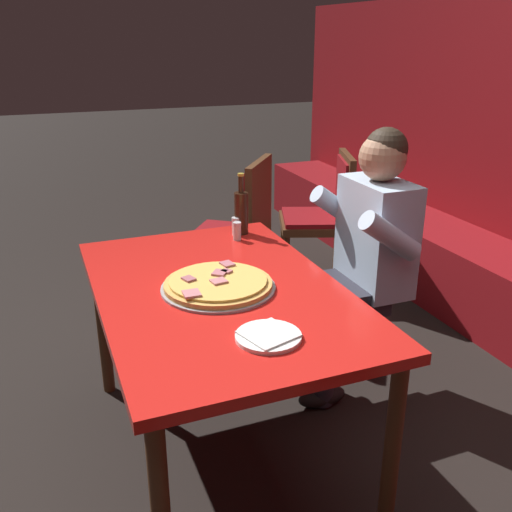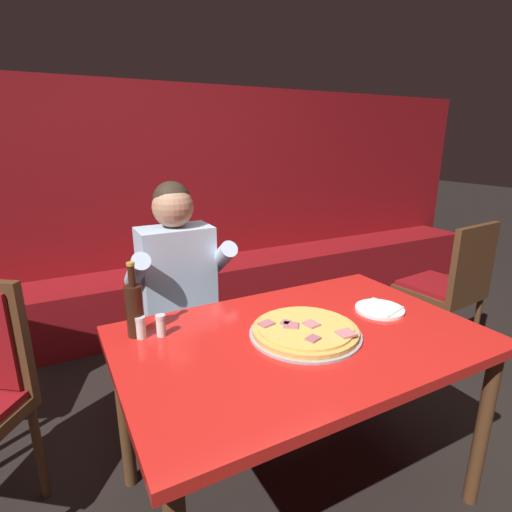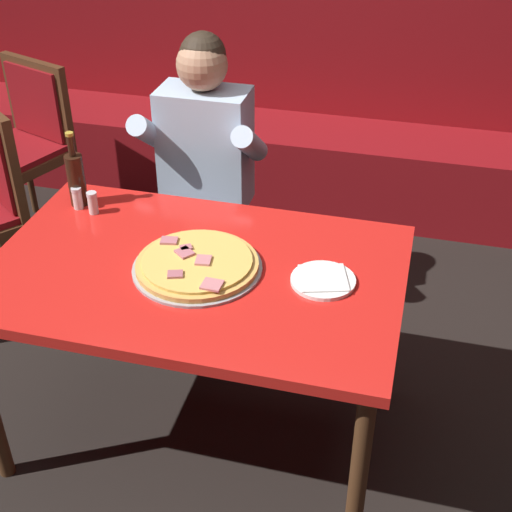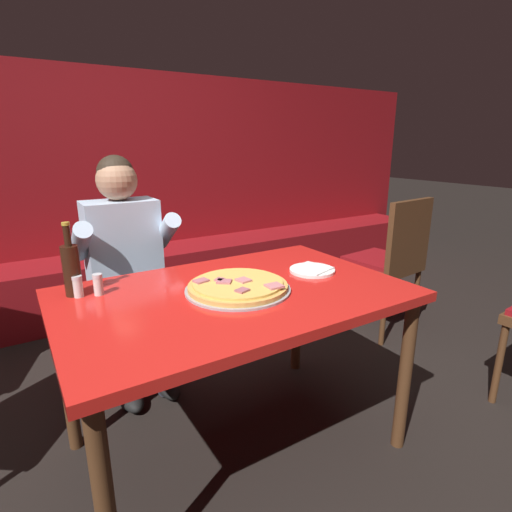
{
  "view_description": "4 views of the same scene",
  "coord_description": "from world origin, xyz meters",
  "px_view_note": "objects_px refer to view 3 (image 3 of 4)",
  "views": [
    {
      "loc": [
        1.87,
        -0.59,
        1.64
      ],
      "look_at": [
        -0.18,
        0.22,
        0.79
      ],
      "focal_mm": 40.0,
      "sensor_mm": 36.0,
      "label": 1
    },
    {
      "loc": [
        -0.8,
        -1.14,
        1.48
      ],
      "look_at": [
        -0.02,
        0.34,
        0.99
      ],
      "focal_mm": 28.0,
      "sensor_mm": 36.0,
      "label": 2
    },
    {
      "loc": [
        0.68,
        -1.82,
        2.1
      ],
      "look_at": [
        0.18,
        0.1,
        0.77
      ],
      "focal_mm": 50.0,
      "sensor_mm": 36.0,
      "label": 3
    },
    {
      "loc": [
        -0.73,
        -1.33,
        1.34
      ],
      "look_at": [
        0.16,
        0.09,
        0.86
      ],
      "focal_mm": 28.0,
      "sensor_mm": 36.0,
      "label": 4
    }
  ],
  "objects_px": {
    "shaker_oregano": "(77,199)",
    "dining_chair_by_booth": "(25,138)",
    "shaker_parmesan": "(93,204)",
    "pizza": "(197,264)",
    "diner_seated_blue_shirt": "(200,172)",
    "main_dining_table": "(196,287)",
    "plate_white_paper": "(323,280)",
    "beer_bottle": "(76,178)"
  },
  "relations": [
    {
      "from": "shaker_oregano",
      "to": "dining_chair_by_booth",
      "type": "xyz_separation_m",
      "value": [
        -0.78,
        0.91,
        -0.24
      ]
    },
    {
      "from": "shaker_parmesan",
      "to": "dining_chair_by_booth",
      "type": "height_order",
      "value": "dining_chair_by_booth"
    },
    {
      "from": "pizza",
      "to": "diner_seated_blue_shirt",
      "type": "relative_size",
      "value": 0.34
    },
    {
      "from": "shaker_oregano",
      "to": "dining_chair_by_booth",
      "type": "bearing_deg",
      "value": 130.78
    },
    {
      "from": "main_dining_table",
      "to": "diner_seated_blue_shirt",
      "type": "height_order",
      "value": "diner_seated_blue_shirt"
    },
    {
      "from": "main_dining_table",
      "to": "plate_white_paper",
      "type": "relative_size",
      "value": 6.54
    },
    {
      "from": "shaker_parmesan",
      "to": "dining_chair_by_booth",
      "type": "xyz_separation_m",
      "value": [
        -0.85,
        0.93,
        -0.24
      ]
    },
    {
      "from": "plate_white_paper",
      "to": "dining_chair_by_booth",
      "type": "xyz_separation_m",
      "value": [
        -1.76,
        1.15,
        -0.21
      ]
    },
    {
      "from": "shaker_oregano",
      "to": "shaker_parmesan",
      "type": "bearing_deg",
      "value": -14.56
    },
    {
      "from": "pizza",
      "to": "diner_seated_blue_shirt",
      "type": "height_order",
      "value": "diner_seated_blue_shirt"
    },
    {
      "from": "beer_bottle",
      "to": "diner_seated_blue_shirt",
      "type": "distance_m",
      "value": 0.59
    },
    {
      "from": "shaker_oregano",
      "to": "diner_seated_blue_shirt",
      "type": "relative_size",
      "value": 0.07
    },
    {
      "from": "main_dining_table",
      "to": "dining_chair_by_booth",
      "type": "height_order",
      "value": "dining_chair_by_booth"
    },
    {
      "from": "shaker_oregano",
      "to": "pizza",
      "type": "bearing_deg",
      "value": -25.76
    },
    {
      "from": "shaker_oregano",
      "to": "diner_seated_blue_shirt",
      "type": "height_order",
      "value": "diner_seated_blue_shirt"
    },
    {
      "from": "diner_seated_blue_shirt",
      "to": "shaker_parmesan",
      "type": "bearing_deg",
      "value": -115.7
    },
    {
      "from": "plate_white_paper",
      "to": "beer_bottle",
      "type": "bearing_deg",
      "value": 164.59
    },
    {
      "from": "main_dining_table",
      "to": "plate_white_paper",
      "type": "xyz_separation_m",
      "value": [
        0.43,
        0.02,
        0.09
      ]
    },
    {
      "from": "plate_white_paper",
      "to": "dining_chair_by_booth",
      "type": "height_order",
      "value": "dining_chair_by_booth"
    },
    {
      "from": "main_dining_table",
      "to": "beer_bottle",
      "type": "distance_m",
      "value": 0.66
    },
    {
      "from": "shaker_oregano",
      "to": "diner_seated_blue_shirt",
      "type": "xyz_separation_m",
      "value": [
        0.32,
        0.49,
        -0.09
      ]
    },
    {
      "from": "shaker_parmesan",
      "to": "diner_seated_blue_shirt",
      "type": "xyz_separation_m",
      "value": [
        0.24,
        0.51,
        -0.09
      ]
    },
    {
      "from": "plate_white_paper",
      "to": "shaker_parmesan",
      "type": "distance_m",
      "value": 0.93
    },
    {
      "from": "beer_bottle",
      "to": "shaker_parmesan",
      "type": "relative_size",
      "value": 3.4
    },
    {
      "from": "main_dining_table",
      "to": "beer_bottle",
      "type": "xyz_separation_m",
      "value": [
        -0.56,
        0.3,
        0.19
      ]
    },
    {
      "from": "plate_white_paper",
      "to": "shaker_oregano",
      "type": "height_order",
      "value": "shaker_oregano"
    },
    {
      "from": "diner_seated_blue_shirt",
      "to": "shaker_oregano",
      "type": "bearing_deg",
      "value": -122.79
    },
    {
      "from": "beer_bottle",
      "to": "plate_white_paper",
      "type": "bearing_deg",
      "value": -15.41
    },
    {
      "from": "pizza",
      "to": "dining_chair_by_booth",
      "type": "distance_m",
      "value": 1.8
    },
    {
      "from": "dining_chair_by_booth",
      "to": "pizza",
      "type": "bearing_deg",
      "value": -41.25
    },
    {
      "from": "main_dining_table",
      "to": "diner_seated_blue_shirt",
      "type": "distance_m",
      "value": 0.79
    },
    {
      "from": "plate_white_paper",
      "to": "shaker_oregano",
      "type": "distance_m",
      "value": 1.0
    },
    {
      "from": "diner_seated_blue_shirt",
      "to": "plate_white_paper",
      "type": "bearing_deg",
      "value": -47.95
    },
    {
      "from": "shaker_oregano",
      "to": "shaker_parmesan",
      "type": "height_order",
      "value": "same"
    },
    {
      "from": "diner_seated_blue_shirt",
      "to": "dining_chair_by_booth",
      "type": "distance_m",
      "value": 1.18
    },
    {
      "from": "plate_white_paper",
      "to": "diner_seated_blue_shirt",
      "type": "distance_m",
      "value": 0.98
    },
    {
      "from": "shaker_oregano",
      "to": "main_dining_table",
      "type": "bearing_deg",
      "value": -25.66
    },
    {
      "from": "shaker_parmesan",
      "to": "dining_chair_by_booth",
      "type": "relative_size",
      "value": 0.09
    },
    {
      "from": "main_dining_table",
      "to": "shaker_parmesan",
      "type": "relative_size",
      "value": 15.98
    },
    {
      "from": "plate_white_paper",
      "to": "shaker_oregano",
      "type": "relative_size",
      "value": 2.44
    },
    {
      "from": "main_dining_table",
      "to": "shaker_oregano",
      "type": "height_order",
      "value": "shaker_oregano"
    },
    {
      "from": "plate_white_paper",
      "to": "dining_chair_by_booth",
      "type": "bearing_deg",
      "value": 146.87
    }
  ]
}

